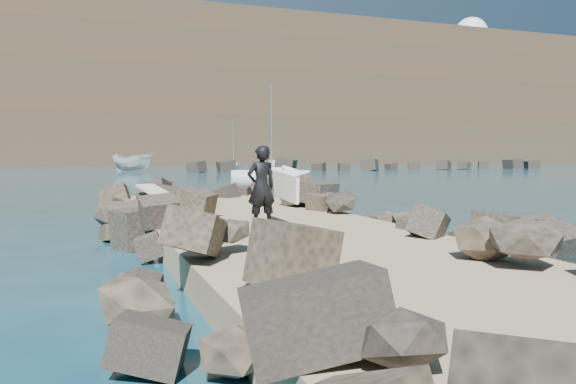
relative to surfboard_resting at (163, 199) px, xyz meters
name	(u,v)px	position (x,y,z in m)	size (l,w,h in m)	color
ground	(275,247)	(2.35, -3.60, -1.04)	(800.00, 800.00, 0.00)	#0F384C
jetty	(303,248)	(2.35, -5.60, -0.74)	(6.00, 26.00, 0.60)	#8C7759
riprap_left	(170,243)	(-0.55, -5.10, -0.54)	(2.60, 22.00, 1.00)	black
riprap_right	(403,230)	(5.25, -5.10, -0.54)	(2.60, 22.00, 1.00)	black
breakwater_secondary	(384,166)	(37.35, 51.40, -0.44)	(52.00, 4.00, 1.20)	black
headland	(132,107)	(12.35, 156.40, 14.96)	(360.00, 140.00, 32.00)	#2D4919
surfboard_resting	(163,199)	(0.00, 0.00, 0.00)	(0.61, 2.42, 0.08)	silver
boat_imported	(133,162)	(4.13, 58.70, 0.16)	(2.34, 6.22, 2.40)	silver
surfer_with_board	(264,187)	(1.87, -4.18, 0.57)	(0.91, 2.50, 2.01)	black
radome	(471,40)	(130.44, 152.02, 41.95)	(11.94, 11.94, 18.90)	silver
sailboat_f	(272,164)	(32.80, 86.70, -0.69)	(3.62, 5.59, 6.94)	white
sailboat_c	(272,173)	(15.95, 36.98, -0.69)	(7.81, 5.50, 9.55)	white
sailboat_d	(234,167)	(19.63, 66.05, -0.69)	(3.90, 6.40, 7.77)	white
headland_buildings	(157,42)	(19.16, 148.59, 32.93)	(137.50, 30.50, 5.00)	white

